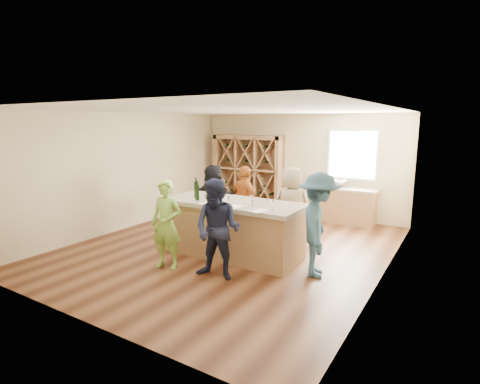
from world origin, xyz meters
The scene contains 34 objects.
floor centered at (0.00, 0.00, -0.05)m, with size 6.00×7.00×0.10m, color #542F1B.
ceiling centered at (0.00, 0.00, 2.85)m, with size 6.00×7.00×0.10m, color white.
wall_back centered at (0.00, 3.55, 1.40)m, with size 6.00×0.10×2.80m, color beige.
wall_front centered at (0.00, -3.55, 1.40)m, with size 6.00×0.10×2.80m, color beige.
wall_left centered at (-3.05, 0.00, 1.40)m, with size 0.10×7.00×2.80m, color beige.
wall_right centered at (3.05, 0.00, 1.40)m, with size 0.10×7.00×2.80m, color beige.
window_frame centered at (1.50, 3.47, 1.75)m, with size 1.30×0.06×1.30m, color white.
window_pane centered at (1.50, 3.44, 1.75)m, with size 1.18×0.01×1.18m, color white.
wine_rack centered at (-1.50, 3.27, 1.10)m, with size 2.20×0.45×2.20m, color #916A45.
back_counter_base centered at (1.40, 3.20, 0.43)m, with size 1.60×0.58×0.86m, color #916A45.
back_counter_top centered at (1.40, 3.20, 0.89)m, with size 1.70×0.62×0.06m, color #A29784.
sink centered at (1.20, 3.20, 1.01)m, with size 0.54×0.54×0.19m, color silver.
faucet centered at (1.20, 3.38, 1.07)m, with size 0.02×0.02×0.30m, color silver.
tasting_counter_base centered at (0.30, -0.38, 0.50)m, with size 2.60×1.00×1.00m, color #916A45.
tasting_counter_top centered at (0.30, -0.38, 1.04)m, with size 2.72×1.12×0.08m, color #A29784.
wine_bottle_a centered at (-0.50, -0.50, 1.24)m, with size 0.08×0.08×0.33m, color black.
wine_bottle_b centered at (-0.34, -0.66, 1.23)m, with size 0.07×0.07×0.30m, color black.
wine_bottle_c centered at (-0.24, -0.47, 1.22)m, with size 0.07×0.07×0.29m, color black.
wine_bottle_d centered at (-0.06, -0.57, 1.23)m, with size 0.07×0.07×0.29m, color black.
wine_bottle_e centered at (0.09, -0.52, 1.22)m, with size 0.07×0.07×0.28m, color black.
wine_glass_a centered at (-0.04, -0.80, 1.18)m, with size 0.07×0.07×0.19m, color white.
wine_glass_b centered at (0.51, -0.87, 1.18)m, with size 0.07×0.07×0.20m, color white.
wine_glass_c centered at (0.99, -0.84, 1.17)m, with size 0.07×0.07×0.17m, color white.
wine_glass_d centered at (0.78, -0.50, 1.18)m, with size 0.07×0.07×0.19m, color white.
wine_glass_e centered at (1.24, -0.61, 1.16)m, with size 0.06×0.06×0.17m, color white.
tasting_menu_a centered at (-0.03, -0.79, 1.08)m, with size 0.21×0.29×0.00m, color white.
tasting_menu_b centered at (0.56, -0.79, 1.08)m, with size 0.24×0.33×0.00m, color white.
tasting_menu_c centered at (1.09, -0.81, 1.08)m, with size 0.23×0.31×0.00m, color white.
person_near_left centered at (-0.38, -1.50, 0.79)m, with size 0.58×0.42×1.59m, color #8CC64C.
person_near_right centered at (0.66, -1.43, 0.84)m, with size 0.81×0.45×1.67m, color #191E38.
person_server centered at (2.04, -0.46, 0.88)m, with size 1.14×0.53×1.77m, color #335972.
person_far_mid centered at (-0.10, 0.73, 0.81)m, with size 0.95×0.49×1.63m, color #994C19.
person_far_right centered at (1.01, 0.75, 0.84)m, with size 0.82×0.53×1.68m, color gray.
person_far_left centered at (-1.03, 0.85, 0.80)m, with size 1.48×0.53×1.60m, color black.
Camera 1 is at (4.06, -6.27, 2.55)m, focal length 28.00 mm.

